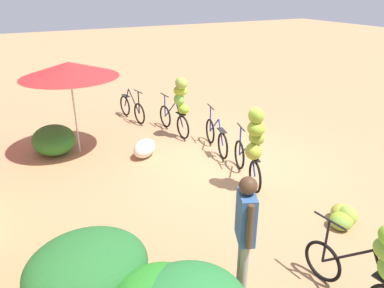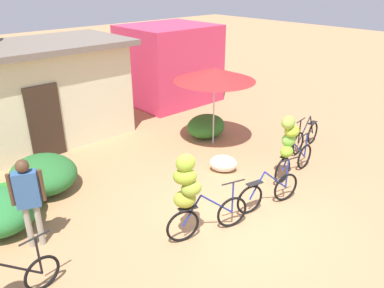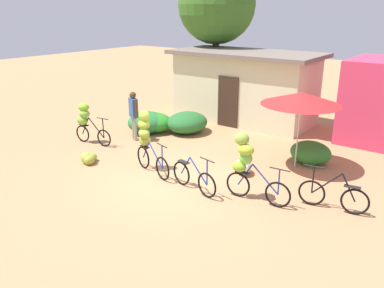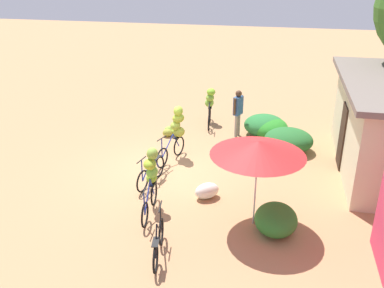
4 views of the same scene
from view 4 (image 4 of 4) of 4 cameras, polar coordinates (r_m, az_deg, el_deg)
ground_plane at (r=13.67m, az=-3.59°, el=-3.48°), size 60.00×60.00×0.00m
hedge_bush_front_left at (r=16.36m, az=9.48°, el=2.43°), size 1.42×1.52×0.78m
hedge_bush_front_right at (r=16.23m, az=10.22°, el=2.10°), size 1.43×1.29×0.73m
hedge_bush_mid at (r=15.21m, az=12.53°, el=0.51°), size 1.47×1.66×0.78m
hedge_bush_by_door at (r=10.84m, az=10.93°, el=-9.68°), size 1.24×1.04×0.69m
market_umbrella at (r=10.23m, az=8.65°, el=-0.53°), size 2.26×2.26×2.26m
bicycle_leftmost at (r=17.17m, az=2.36°, el=5.42°), size 1.59×0.45×1.41m
bicycle_near_pile at (r=14.11m, az=-2.08°, el=1.96°), size 1.66×0.71×1.77m
bicycle_center_loaded at (r=12.78m, az=-5.41°, el=-3.79°), size 1.62×0.40×1.02m
bicycle_by_shop at (r=11.29m, az=-5.41°, el=-4.19°), size 1.69×0.42×1.69m
bicycle_rightmost at (r=9.90m, az=-4.42°, el=-12.81°), size 1.60×0.29×1.01m
banana_pile_on_ground at (r=16.22m, az=-2.78°, el=1.63°), size 0.65×0.67×0.35m
produce_sack at (r=12.10m, az=1.97°, el=-6.14°), size 0.78×0.82×0.44m
person_vendor at (r=15.91m, az=6.05°, el=4.67°), size 0.54×0.35×1.76m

